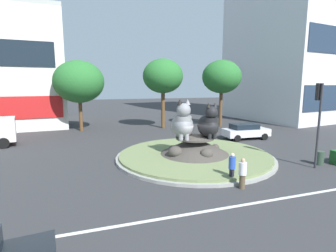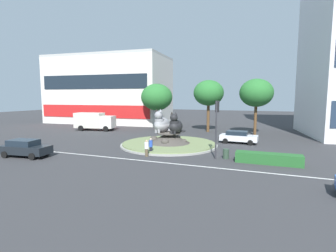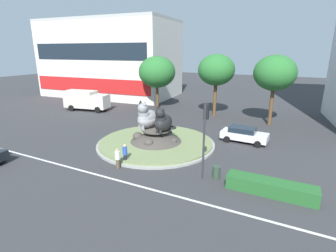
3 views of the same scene
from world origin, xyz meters
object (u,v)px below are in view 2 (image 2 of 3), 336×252
(broadleaf_tree_behind_island, at_px, (256,93))
(litter_bin, at_px, (226,154))
(sedan_on_far_lane, at_px, (25,148))
(cat_statue_grey, at_px, (161,124))
(shophouse_block, at_px, (110,90))
(cat_statue_black, at_px, (176,125))
(pedestrian_white_shirt, at_px, (147,148))
(parked_car_right, at_px, (238,137))
(traffic_light_mast, at_px, (217,119))
(pedestrian_blue_shirt, at_px, (151,146))
(second_tree_near_tower, at_px, (209,93))
(third_tree_left, at_px, (157,97))
(delivery_box_truck, at_px, (94,121))

(broadleaf_tree_behind_island, height_order, litter_bin, broadleaf_tree_behind_island)
(broadleaf_tree_behind_island, relative_size, sedan_on_far_lane, 1.71)
(cat_statue_grey, height_order, shophouse_block, shophouse_block)
(cat_statue_black, distance_m, broadleaf_tree_behind_island, 15.29)
(sedan_on_far_lane, bearing_deg, cat_statue_black, 33.73)
(broadleaf_tree_behind_island, height_order, pedestrian_white_shirt, broadleaf_tree_behind_island)
(sedan_on_far_lane, relative_size, litter_bin, 5.36)
(cat_statue_grey, bearing_deg, cat_statue_black, 94.46)
(pedestrian_white_shirt, relative_size, parked_car_right, 0.36)
(traffic_light_mast, distance_m, pedestrian_white_shirt, 7.14)
(cat_statue_black, xyz_separation_m, broadleaf_tree_behind_island, (8.07, 12.43, 3.76))
(shophouse_block, distance_m, litter_bin, 39.58)
(litter_bin, bearing_deg, pedestrian_blue_shirt, -172.91)
(shophouse_block, relative_size, sedan_on_far_lane, 5.39)
(second_tree_near_tower, xyz_separation_m, litter_bin, (5.48, -17.31, -5.78))
(pedestrian_blue_shirt, height_order, parked_car_right, pedestrian_blue_shirt)
(litter_bin, bearing_deg, sedan_on_far_lane, -161.11)
(pedestrian_blue_shirt, height_order, litter_bin, pedestrian_blue_shirt)
(cat_statue_black, xyz_separation_m, litter_bin, (6.28, -3.78, -1.99))
(cat_statue_grey, height_order, third_tree_left, third_tree_left)
(sedan_on_far_lane, bearing_deg, parked_car_right, 32.31)
(pedestrian_blue_shirt, xyz_separation_m, delivery_box_truck, (-16.64, 13.15, 0.75))
(third_tree_left, relative_size, parked_car_right, 1.76)
(traffic_light_mast, xyz_separation_m, second_tree_near_tower, (-4.62, 17.68, 2.53))
(cat_statue_black, xyz_separation_m, third_tree_left, (-8.72, 14.61, 3.13))
(third_tree_left, xyz_separation_m, litter_bin, (15.00, -18.39, -5.12))
(sedan_on_far_lane, relative_size, parked_car_right, 1.07)
(parked_car_right, relative_size, delivery_box_truck, 0.64)
(pedestrian_white_shirt, distance_m, parked_car_right, 12.78)
(cat_statue_grey, relative_size, delivery_box_truck, 0.41)
(cat_statue_black, height_order, broadleaf_tree_behind_island, broadleaf_tree_behind_island)
(traffic_light_mast, height_order, pedestrian_blue_shirt, traffic_light_mast)
(traffic_light_mast, relative_size, shophouse_block, 0.21)
(cat_statue_black, relative_size, parked_car_right, 0.56)
(pedestrian_blue_shirt, bearing_deg, broadleaf_tree_behind_island, 96.88)
(second_tree_near_tower, relative_size, pedestrian_blue_shirt, 5.12)
(broadleaf_tree_behind_island, distance_m, litter_bin, 17.29)
(pedestrian_white_shirt, xyz_separation_m, delivery_box_truck, (-16.65, 14.11, 0.77))
(shophouse_block, bearing_deg, parked_car_right, -34.14)
(cat_statue_grey, xyz_separation_m, broadleaf_tree_behind_island, (9.95, 12.14, 3.66))
(third_tree_left, bearing_deg, pedestrian_blue_shirt, -68.06)
(cat_statue_black, bearing_deg, delivery_box_truck, -111.73)
(second_tree_near_tower, bearing_deg, litter_bin, -72.43)
(second_tree_near_tower, xyz_separation_m, pedestrian_white_shirt, (-1.73, -19.17, -5.40))
(cat_statue_black, bearing_deg, parked_car_right, 130.24)
(sedan_on_far_lane, xyz_separation_m, delivery_box_truck, (-5.93, 18.38, 0.75))
(cat_statue_grey, distance_m, third_tree_left, 16.16)
(parked_car_right, height_order, litter_bin, parked_car_right)
(cat_statue_black, height_order, sedan_on_far_lane, cat_statue_black)
(parked_car_right, bearing_deg, traffic_light_mast, -94.20)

